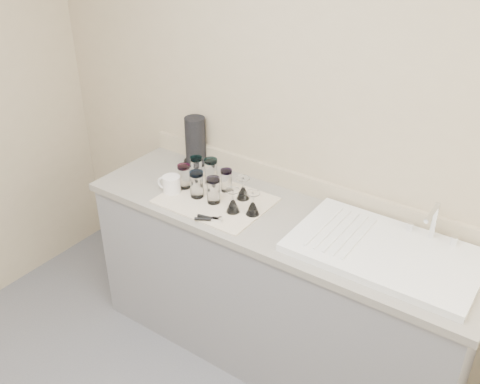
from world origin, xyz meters
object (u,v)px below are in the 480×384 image
Objects in this scene: tumbler_teal at (196,168)px; tumbler_magenta at (184,176)px; paper_towel_roll at (196,141)px; goblet_back_left at (243,191)px; tumbler_purple at (226,180)px; goblet_front_right at (253,207)px; can_opener at (209,219)px; tumbler_lavender at (213,190)px; goblet_front_left at (233,204)px; white_mug at (171,185)px; tumbler_cyan at (211,171)px; tumbler_blue at (197,184)px; sink_unit at (385,251)px.

tumbler_teal is 0.98× the size of tumbler_magenta.
goblet_back_left is at bearing -23.01° from paper_towel_roll.
goblet_front_right is (0.25, -0.12, -0.02)m from tumbler_purple.
can_opener is 0.47× the size of paper_towel_roll.
tumbler_lavender is 0.14m from goblet_front_left.
tumbler_teal is 1.05× the size of goblet_front_left.
tumbler_magenta is 0.47× the size of paper_towel_roll.
white_mug is at bearing -171.24° from tumbler_lavender.
tumbler_cyan is 1.02× the size of white_mug.
tumbler_magenta is at bearing -86.05° from tumbler_teal.
tumbler_purple is at bearing 171.09° from goblet_back_left.
tumbler_blue is at bearing 13.78° from white_mug.
tumbler_magenta is 0.36m from goblet_front_left.
tumbler_magenta is 0.95× the size of tumbler_lavender.
white_mug is (-0.39, -0.02, -0.00)m from goblet_front_left.
goblet_front_right is 0.68m from paper_towel_roll.
tumbler_teal is at bearing 147.07° from tumbler_lavender.
paper_towel_roll is (-0.12, 0.36, 0.09)m from white_mug.
tumbler_teal reaches higher than tumbler_purple.
tumbler_magenta reaches higher than can_opener.
tumbler_lavender is 0.26m from white_mug.
can_opener is (0.31, -0.18, -0.06)m from tumbler_magenta.
can_opener is (0.09, -0.15, -0.06)m from tumbler_lavender.
goblet_front_right is at bearing -26.61° from paper_towel_roll.
tumbler_blue reaches higher than goblet_front_right.
goblet_front_left is at bearing -45.42° from tumbler_purple.
sink_unit is 0.79m from goblet_back_left.
goblet_front_right is at bearing -16.01° from tumbler_teal.
tumbler_blue is at bearing -175.00° from sink_unit.
can_opener is at bearing -43.42° from tumbler_teal.
white_mug is (-0.24, -0.18, -0.02)m from tumbler_purple.
paper_towel_roll reaches higher than tumbler_cyan.
tumbler_teal reaches higher than goblet_back_left.
goblet_back_left is 0.44× the size of paper_towel_roll.
goblet_front_right is at bearing 21.51° from goblet_front_left.
paper_towel_roll reaches higher than goblet_front_left.
tumbler_cyan is at bearing 59.13° from white_mug.
goblet_back_left is 0.39m from white_mug.
tumbler_purple reaches higher than white_mug.
goblet_back_left is 0.52m from paper_towel_roll.
tumbler_cyan reaches higher than white_mug.
goblet_front_left is (0.36, -0.05, -0.03)m from tumbler_magenta.
tumbler_blue is 0.24m from goblet_front_left.
can_opener is (0.10, -0.29, -0.05)m from tumbler_purple.
goblet_front_left is (0.15, -0.15, -0.02)m from tumbler_purple.
tumbler_purple is 0.88× the size of white_mug.
tumbler_blue is at bearing -122.51° from tumbler_purple.
tumbler_cyan reaches higher than can_opener.
tumbler_cyan is 0.38m from can_opener.
goblet_back_left is 0.27m from can_opener.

